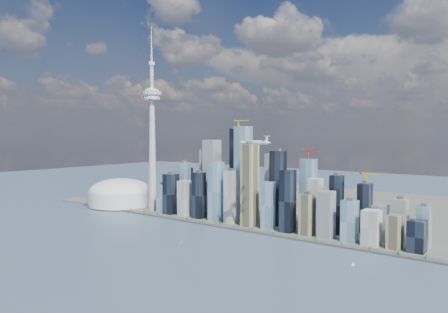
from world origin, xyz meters
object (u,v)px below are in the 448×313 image
Objects in this scene: airplane at (255,142)px; sailboat_east at (353,264)px; sailboat_west at (181,242)px; needle_tower at (152,133)px; dome_stadium at (120,194)px.

sailboat_east is at bearing -15.99° from airplane.
sailboat_east is (238.56, -45.48, -211.64)m from airplane.
airplane is 7.74× the size of sailboat_west.
needle_tower reaches higher than sailboat_east.
dome_stadium is at bearing 163.64° from airplane.
airplane is at bearing 153.88° from sailboat_east.
dome_stadium is (-140.00, -10.00, -196.40)m from needle_tower.
airplane is at bearing 63.06° from sailboat_west.
dome_stadium is 632.17m from airplane.
airplane is (455.88, -127.56, -21.03)m from needle_tower.
dome_stadium reaches higher than sailboat_east.
sailboat_west is 354.06m from sailboat_east.
airplane is 7.70× the size of sailboat_east.
sailboat_east is (346.85, 71.09, 0.02)m from sailboat_west.
sailboat_west is at bearing -138.09° from airplane.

